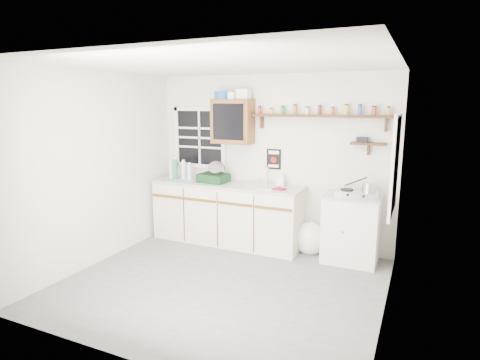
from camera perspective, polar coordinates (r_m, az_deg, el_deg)
name	(u,v)px	position (r m, az deg, el deg)	size (l,w,h in m)	color
room	(221,179)	(4.50, -2.69, 0.09)	(3.64, 3.24, 2.54)	#555558
main_cabinet	(227,213)	(6.07, -1.90, -4.69)	(2.31, 0.63, 0.92)	beige
right_cabinet	(351,228)	(5.56, 15.52, -6.64)	(0.73, 0.57, 0.91)	silver
sink	(260,185)	(5.75, 2.88, -0.77)	(0.52, 0.44, 0.29)	#BBBBC0
upper_cabinet	(233,121)	(5.97, -1.06, 8.33)	(0.60, 0.32, 0.65)	brown
upper_cabinet_clutter	(230,95)	(5.98, -1.39, 12.02)	(0.55, 0.24, 0.14)	#184B9C
spice_shelf	(321,115)	(5.59, 11.39, 9.02)	(1.91, 0.18, 0.35)	black
secondary_shelf	(367,143)	(5.52, 17.55, 5.02)	(0.45, 0.16, 0.24)	black
warning_sign	(274,159)	(5.92, 4.82, 2.97)	(0.22, 0.02, 0.30)	black
window_back	(200,138)	(6.41, -5.76, 6.00)	(0.93, 0.03, 0.98)	black
window_right	(395,165)	(4.53, 21.24, 1.98)	(0.03, 0.78, 1.08)	black
water_bottles	(179,170)	(6.36, -8.61, 1.45)	(0.41, 0.17, 0.34)	silver
dish_rack	(214,176)	(6.01, -3.68, 0.63)	(0.45, 0.35, 0.32)	black
soap_bottle	(281,179)	(5.78, 5.83, 0.19)	(0.09, 0.10, 0.21)	silver
rag	(280,189)	(5.54, 5.76, -1.28)	(0.14, 0.12, 0.02)	maroon
hotplate	(357,193)	(5.41, 16.36, -1.80)	(0.55, 0.31, 0.08)	#BBBBC0
saucepan	(368,187)	(5.37, 17.78, -0.98)	(0.43, 0.28, 0.19)	#BBBBC0
trash_bag	(310,238)	(5.81, 9.93, -8.14)	(0.44, 0.40, 0.50)	white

